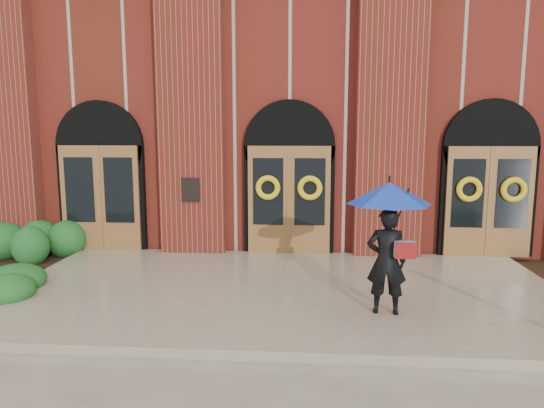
{
  "coord_description": "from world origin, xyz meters",
  "views": [
    {
      "loc": [
        0.42,
        -8.4,
        2.97
      ],
      "look_at": [
        -0.27,
        1.0,
        1.56
      ],
      "focal_mm": 32.0,
      "sensor_mm": 36.0,
      "label": 1
    }
  ],
  "objects": [
    {
      "name": "ground",
      "position": [
        0.0,
        0.0,
        0.0
      ],
      "size": [
        90.0,
        90.0,
        0.0
      ],
      "primitive_type": "plane",
      "color": "tan",
      "rests_on": "ground"
    },
    {
      "name": "landing",
      "position": [
        0.0,
        0.15,
        0.07
      ],
      "size": [
        10.0,
        5.3,
        0.15
      ],
      "primitive_type": "cube",
      "color": "tan",
      "rests_on": "ground"
    },
    {
      "name": "church_building",
      "position": [
        0.0,
        8.78,
        3.5
      ],
      "size": [
        16.2,
        12.53,
        7.0
      ],
      "color": "maroon",
      "rests_on": "ground"
    },
    {
      "name": "man_with_umbrella",
      "position": [
        1.66,
        -1.01,
        1.6
      ],
      "size": [
        1.4,
        1.4,
        2.07
      ],
      "rotation": [
        0.0,
        0.0,
        3.05
      ],
      "color": "black",
      "rests_on": "landing"
    },
    {
      "name": "hedge_wall_left",
      "position": [
        -6.0,
        2.2,
        0.42
      ],
      "size": [
        3.25,
        1.3,
        0.83
      ],
      "primitive_type": "ellipsoid",
      "color": "#1B521E",
      "rests_on": "ground"
    }
  ]
}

